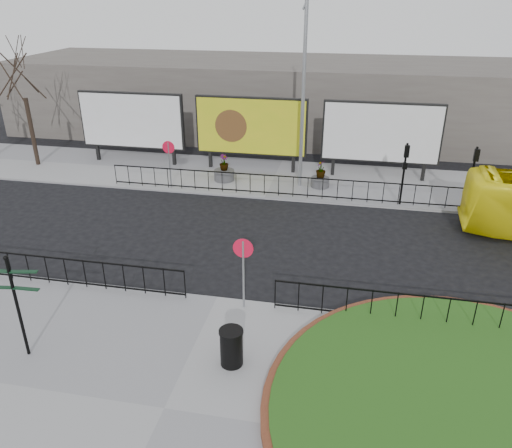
% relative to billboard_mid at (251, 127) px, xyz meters
% --- Properties ---
extents(ground, '(90.00, 90.00, 0.00)m').
position_rel_billboard_mid_xyz_m(ground, '(1.50, -12.97, -2.60)').
color(ground, black).
rests_on(ground, ground).
extents(pavement_near, '(30.00, 10.00, 0.12)m').
position_rel_billboard_mid_xyz_m(pavement_near, '(1.50, -17.97, -2.54)').
color(pavement_near, gray).
rests_on(pavement_near, ground).
extents(pavement_far, '(44.00, 6.00, 0.12)m').
position_rel_billboard_mid_xyz_m(pavement_far, '(1.50, -0.97, -2.54)').
color(pavement_far, gray).
rests_on(pavement_far, ground).
extents(brick_edge, '(10.40, 10.40, 0.18)m').
position_rel_billboard_mid_xyz_m(brick_edge, '(9.00, -16.97, -2.39)').
color(brick_edge, brown).
rests_on(brick_edge, pavement_near).
extents(grass_lawn, '(10.00, 10.00, 0.22)m').
position_rel_billboard_mid_xyz_m(grass_lawn, '(9.00, -16.97, -2.37)').
color(grass_lawn, '#1F4D14').
rests_on(grass_lawn, pavement_near).
extents(railing_near_left, '(10.00, 0.10, 1.10)m').
position_rel_billboard_mid_xyz_m(railing_near_left, '(-4.50, -13.27, -1.93)').
color(railing_near_left, black).
rests_on(railing_near_left, pavement_near).
extents(railing_near_right, '(9.00, 0.10, 1.10)m').
position_rel_billboard_mid_xyz_m(railing_near_right, '(8.00, -13.27, -1.93)').
color(railing_near_right, black).
rests_on(railing_near_right, pavement_near).
extents(railing_far, '(18.00, 0.10, 1.10)m').
position_rel_billboard_mid_xyz_m(railing_far, '(2.50, -3.67, -1.93)').
color(railing_far, black).
rests_on(railing_far, pavement_far).
extents(speed_sign_far, '(0.64, 0.07, 2.47)m').
position_rel_billboard_mid_xyz_m(speed_sign_far, '(-3.50, -3.57, -0.68)').
color(speed_sign_far, gray).
rests_on(speed_sign_far, pavement_far).
extents(speed_sign_near, '(0.64, 0.07, 2.47)m').
position_rel_billboard_mid_xyz_m(speed_sign_near, '(2.50, -13.37, -0.68)').
color(speed_sign_near, gray).
rests_on(speed_sign_near, pavement_near).
extents(billboard_left, '(6.20, 0.31, 4.10)m').
position_rel_billboard_mid_xyz_m(billboard_left, '(-7.00, 0.00, 0.00)').
color(billboard_left, black).
rests_on(billboard_left, pavement_far).
extents(billboard_mid, '(6.20, 0.31, 4.10)m').
position_rel_billboard_mid_xyz_m(billboard_mid, '(0.00, 0.00, 0.00)').
color(billboard_mid, black).
rests_on(billboard_mid, pavement_far).
extents(billboard_right, '(6.20, 0.31, 4.10)m').
position_rel_billboard_mid_xyz_m(billboard_right, '(7.00, 0.00, 0.00)').
color(billboard_right, black).
rests_on(billboard_right, pavement_far).
extents(lamp_post, '(0.74, 0.18, 9.23)m').
position_rel_billboard_mid_xyz_m(lamp_post, '(3.01, -1.97, 2.23)').
color(lamp_post, gray).
rests_on(lamp_post, pavement_far).
extents(signal_pole_a, '(0.22, 0.26, 3.00)m').
position_rel_billboard_mid_xyz_m(signal_pole_a, '(8.00, -3.63, -0.50)').
color(signal_pole_a, black).
rests_on(signal_pole_a, pavement_far).
extents(signal_pole_b, '(0.22, 0.26, 3.00)m').
position_rel_billboard_mid_xyz_m(signal_pole_b, '(11.00, -3.63, -0.50)').
color(signal_pole_b, black).
rests_on(signal_pole_b, pavement_far).
extents(tree_left, '(2.00, 2.00, 7.00)m').
position_rel_billboard_mid_xyz_m(tree_left, '(-12.50, -1.47, 1.02)').
color(tree_left, '#2D2119').
rests_on(tree_left, pavement_far).
extents(building_backdrop, '(40.00, 10.00, 5.00)m').
position_rel_billboard_mid_xyz_m(building_backdrop, '(1.50, 9.03, -0.10)').
color(building_backdrop, '#5E5952').
rests_on(building_backdrop, ground).
extents(fingerpost_sign, '(1.48, 0.38, 3.16)m').
position_rel_billboard_mid_xyz_m(fingerpost_sign, '(-2.98, -16.78, -0.57)').
color(fingerpost_sign, black).
rests_on(fingerpost_sign, pavement_near).
extents(litter_bin, '(0.67, 0.67, 1.10)m').
position_rel_billboard_mid_xyz_m(litter_bin, '(2.75, -16.07, -1.92)').
color(litter_bin, black).
rests_on(litter_bin, pavement_near).
extents(planter_a, '(1.08, 1.08, 1.42)m').
position_rel_billboard_mid_xyz_m(planter_a, '(-1.08, -1.97, -2.03)').
color(planter_a, '#4C4C4F').
rests_on(planter_a, pavement_far).
extents(planter_c, '(0.94, 0.94, 1.41)m').
position_rel_billboard_mid_xyz_m(planter_c, '(4.06, -1.97, -1.98)').
color(planter_c, '#4C4C4F').
rests_on(planter_c, pavement_far).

